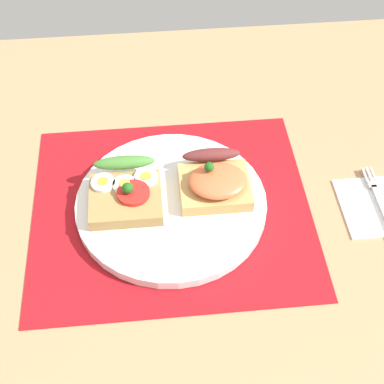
{
  "coord_description": "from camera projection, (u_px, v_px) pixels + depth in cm",
  "views": [
    {
      "loc": [
        -1.82,
        -50.22,
        62.59
      ],
      "look_at": [
        3.0,
        0.0,
        3.33
      ],
      "focal_mm": 51.71,
      "sensor_mm": 36.0,
      "label": 1
    }
  ],
  "objects": [
    {
      "name": "fork",
      "position": [
        381.0,
        203.0,
        0.8
      ],
      "size": [
        1.62,
        15.04,
        0.32
      ],
      "color": "#B7B7BC",
      "rests_on": "napkin"
    },
    {
      "name": "ground_plane",
      "position": [
        172.0,
        215.0,
        0.81
      ],
      "size": [
        120.0,
        90.0,
        3.2
      ],
      "primitive_type": "cube",
      "color": "tan"
    },
    {
      "name": "sandwich_salmon",
      "position": [
        215.0,
        181.0,
        0.79
      ],
      "size": [
        10.02,
        10.02,
        5.33
      ],
      "color": "tan",
      "rests_on": "plate"
    },
    {
      "name": "sandwich_egg_tomato",
      "position": [
        126.0,
        190.0,
        0.78
      ],
      "size": [
        10.14,
        10.48,
        4.12
      ],
      "color": "#A37E48",
      "rests_on": "plate"
    },
    {
      "name": "placemat",
      "position": [
        171.0,
        208.0,
        0.8
      ],
      "size": [
        39.97,
        34.94,
        0.3
      ],
      "primitive_type": "cube",
      "color": "#A41219",
      "rests_on": "ground_plane"
    },
    {
      "name": "napkin",
      "position": [
        382.0,
        205.0,
        0.8
      ],
      "size": [
        11.87,
        11.02,
        0.6
      ],
      "primitive_type": "cube",
      "color": "white",
      "rests_on": "ground_plane"
    },
    {
      "name": "plate",
      "position": [
        171.0,
        204.0,
        0.79
      ],
      "size": [
        27.34,
        27.34,
        1.53
      ],
      "primitive_type": "cylinder",
      "color": "white",
      "rests_on": "placemat"
    }
  ]
}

